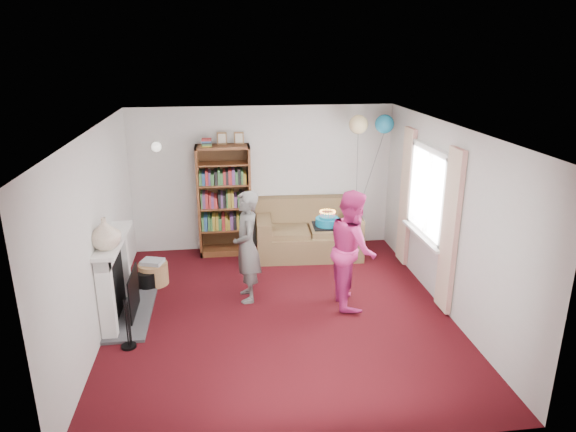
{
  "coord_description": "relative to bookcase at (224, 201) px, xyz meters",
  "views": [
    {
      "loc": [
        -0.7,
        -6.14,
        3.45
      ],
      "look_at": [
        0.19,
        0.6,
        1.19
      ],
      "focal_mm": 32.0,
      "sensor_mm": 36.0,
      "label": 1
    }
  ],
  "objects": [
    {
      "name": "ceiling",
      "position": [
        0.68,
        -2.3,
        1.58
      ],
      "size": [
        4.5,
        5.0,
        0.01
      ],
      "primitive_type": "cube",
      "color": "white",
      "rests_on": "wall_back"
    },
    {
      "name": "balloons",
      "position": [
        2.45,
        -0.22,
        1.29
      ],
      "size": [
        0.76,
        0.45,
        1.7
      ],
      "color": "#3F3F3F",
      "rests_on": "ground"
    },
    {
      "name": "mantel_vase",
      "position": [
        -1.44,
        -2.45,
        0.39
      ],
      "size": [
        0.46,
        0.46,
        0.38
      ],
      "primitive_type": "imported",
      "rotation": [
        0.0,
        0.0,
        0.32
      ],
      "color": "beige",
      "rests_on": "fireplace"
    },
    {
      "name": "wall_right",
      "position": [
        2.94,
        -2.3,
        0.32
      ],
      "size": [
        0.02,
        5.0,
        2.5
      ],
      "primitive_type": "cube",
      "color": "silver",
      "rests_on": "ground"
    },
    {
      "name": "wicker_basket",
      "position": [
        -1.11,
        -1.14,
        -0.75
      ],
      "size": [
        0.44,
        0.44,
        0.39
      ],
      "rotation": [
        0.0,
        0.0,
        -0.32
      ],
      "color": "#A87D4E",
      "rests_on": "ground"
    },
    {
      "name": "bookcase",
      "position": [
        0.0,
        0.0,
        0.0
      ],
      "size": [
        0.9,
        0.42,
        2.1
      ],
      "color": "#472B14",
      "rests_on": "ground"
    },
    {
      "name": "wall_back",
      "position": [
        0.68,
        0.21,
        0.32
      ],
      "size": [
        4.5,
        0.02,
        2.5
      ],
      "primitive_type": "cube",
      "color": "silver",
      "rests_on": "ground"
    },
    {
      "name": "person_striped",
      "position": [
        0.28,
        -1.8,
        -0.13
      ],
      "size": [
        0.42,
        0.61,
        1.59
      ],
      "primitive_type": "imported",
      "rotation": [
        0.0,
        0.0,
        -1.5
      ],
      "color": "black",
      "rests_on": "ground"
    },
    {
      "name": "sofa",
      "position": [
        1.41,
        -0.23,
        -0.58
      ],
      "size": [
        1.77,
        0.94,
        0.94
      ],
      "rotation": [
        0.0,
        0.0,
        -0.06
      ],
      "color": "brown",
      "rests_on": "ground"
    },
    {
      "name": "window_bay",
      "position": [
        2.89,
        -1.7,
        0.28
      ],
      "size": [
        0.14,
        2.02,
        2.2
      ],
      "color": "white",
      "rests_on": "ground"
    },
    {
      "name": "wall_left",
      "position": [
        -1.58,
        -2.3,
        0.32
      ],
      "size": [
        0.02,
        5.0,
        2.5
      ],
      "primitive_type": "cube",
      "color": "silver",
      "rests_on": "ground"
    },
    {
      "name": "ground",
      "position": [
        0.68,
        -2.3,
        -0.93
      ],
      "size": [
        5.0,
        5.0,
        0.0
      ],
      "primitive_type": "plane",
      "color": "#34070E",
      "rests_on": "ground"
    },
    {
      "name": "wall_sconce",
      "position": [
        -1.07,
        0.06,
        0.95
      ],
      "size": [
        0.16,
        0.23,
        0.16
      ],
      "color": "gold",
      "rests_on": "ground"
    },
    {
      "name": "fireplace",
      "position": [
        -1.4,
        -2.11,
        -0.42
      ],
      "size": [
        0.55,
        1.8,
        1.12
      ],
      "color": "#3F3F42",
      "rests_on": "ground"
    },
    {
      "name": "person_magenta",
      "position": [
        1.7,
        -2.12,
        -0.11
      ],
      "size": [
        0.64,
        0.82,
        1.64
      ],
      "primitive_type": "imported",
      "rotation": [
        0.0,
        0.0,
        1.54
      ],
      "color": "#C42771",
      "rests_on": "ground"
    },
    {
      "name": "birthday_cake",
      "position": [
        1.39,
        -1.93,
        0.23
      ],
      "size": [
        0.39,
        0.39,
        0.22
      ],
      "rotation": [
        0.0,
        0.0,
        -0.06
      ],
      "color": "black",
      "rests_on": "ground"
    }
  ]
}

